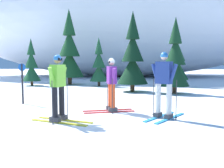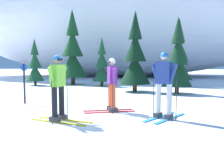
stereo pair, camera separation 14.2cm
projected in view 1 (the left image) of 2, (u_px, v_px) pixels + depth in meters
ground_plane at (93, 116)px, 7.01m from camera, size 120.00×120.00×0.00m
skier_navy_jacket at (164, 84)px, 6.66m from camera, size 1.32×1.59×1.85m
skier_lime_jacket at (58, 87)px, 6.32m from camera, size 1.71×0.94×1.76m
skier_purple_jacket at (111, 84)px, 7.67m from camera, size 1.68×0.87×1.70m
pine_tree_far_left at (31, 66)px, 16.71m from camera, size 1.26×1.26×3.26m
pine_tree_left at (69, 53)px, 17.59m from camera, size 2.11×2.11×5.47m
pine_tree_center_left at (99, 66)px, 16.39m from camera, size 1.28×1.28×3.31m
pine_tree_center_right at (133, 58)px, 13.05m from camera, size 1.68×1.68×4.35m
pine_tree_right at (175, 62)px, 12.27m from camera, size 1.50×1.50×3.88m
pine_tree_far_right at (175, 58)px, 16.24m from camera, size 1.76×1.76×4.55m
snow_ridge_background at (121, 19)px, 29.11m from camera, size 39.91×20.44×13.68m
trail_marker_post at (22, 81)px, 9.12m from camera, size 0.28×0.07×1.53m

